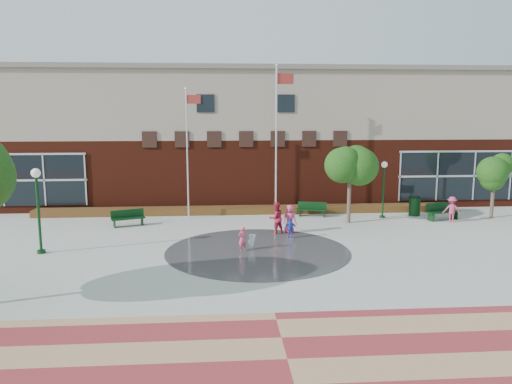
{
  "coord_description": "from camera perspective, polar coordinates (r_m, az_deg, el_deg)",
  "views": [
    {
      "loc": [
        -1.69,
        -18.91,
        6.37
      ],
      "look_at": [
        0.0,
        4.0,
        2.6
      ],
      "focal_mm": 35.0,
      "sensor_mm": 36.0,
      "label": 1
    }
  ],
  "objects": [
    {
      "name": "ground",
      "position": [
        20.03,
        0.85,
        -9.23
      ],
      "size": [
        120.0,
        120.0,
        0.0
      ],
      "primitive_type": "plane",
      "color": "#666056",
      "rests_on": "ground"
    },
    {
      "name": "plaza_concrete",
      "position": [
        23.84,
        0.0,
        -6.17
      ],
      "size": [
        46.0,
        18.0,
        0.01
      ],
      "primitive_type": "cube",
      "color": "#A8A8A0",
      "rests_on": "ground"
    },
    {
      "name": "paver_band",
      "position": [
        13.61,
        3.59,
        -18.58
      ],
      "size": [
        46.0,
        6.0,
        0.01
      ],
      "primitive_type": "cube",
      "color": "maroon",
      "rests_on": "ground"
    },
    {
      "name": "splash_pad",
      "position": [
        22.88,
        0.19,
        -6.83
      ],
      "size": [
        8.4,
        8.4,
        0.01
      ],
      "primitive_type": "cylinder",
      "color": "#383A3D",
      "rests_on": "ground"
    },
    {
      "name": "library_building",
      "position": [
        36.47,
        -1.57,
        6.6
      ],
      "size": [
        44.4,
        10.4,
        9.2
      ],
      "color": "#50180D",
      "rests_on": "ground"
    },
    {
      "name": "flower_bed",
      "position": [
        31.22,
        -1.03,
        -2.46
      ],
      "size": [
        26.0,
        1.2,
        0.4
      ],
      "primitive_type": "cube",
      "color": "maroon",
      "rests_on": "ground"
    },
    {
      "name": "flagpole_left",
      "position": [
        29.4,
        -7.79,
        5.14
      ],
      "size": [
        0.9,
        0.15,
        7.67
      ],
      "rotation": [
        0.0,
        0.0,
        0.04
      ],
      "color": "silver",
      "rests_on": "ground"
    },
    {
      "name": "flagpole_right",
      "position": [
        29.66,
        2.43,
        6.74
      ],
      "size": [
        1.11,
        0.22,
        9.02
      ],
      "rotation": [
        0.0,
        0.0,
        0.11
      ],
      "color": "silver",
      "rests_on": "ground"
    },
    {
      "name": "lamp_left",
      "position": [
        24.07,
        -23.67,
        -0.97
      ],
      "size": [
        0.41,
        0.41,
        3.86
      ],
      "color": "#0D3314",
      "rests_on": "ground"
    },
    {
      "name": "lamp_right",
      "position": [
        30.45,
        14.38,
        0.98
      ],
      "size": [
        0.36,
        0.36,
        3.4
      ],
      "color": "#0D3314",
      "rests_on": "ground"
    },
    {
      "name": "bench_left",
      "position": [
        28.59,
        -14.4,
        -3.25
      ],
      "size": [
        1.88,
        1.13,
        0.92
      ],
      "rotation": [
        0.0,
        0.0,
        0.37
      ],
      "color": "#0D3314",
      "rests_on": "ground"
    },
    {
      "name": "bench_mid",
      "position": [
        30.41,
        6.41,
        -2.29
      ],
      "size": [
        1.82,
        0.91,
        0.88
      ],
      "rotation": [
        0.0,
        0.0,
        -0.26
      ],
      "color": "#0D3314",
      "rests_on": "ground"
    },
    {
      "name": "bench_right",
      "position": [
        31.2,
        20.55,
        -2.45
      ],
      "size": [
        2.11,
        1.11,
        1.02
      ],
      "rotation": [
        0.0,
        0.0,
        0.28
      ],
      "color": "#0D3314",
      "rests_on": "ground"
    },
    {
      "name": "trash_can",
      "position": [
        31.92,
        17.67,
        -1.55
      ],
      "size": [
        0.72,
        0.72,
        1.18
      ],
      "color": "#0D3314",
      "rests_on": "ground"
    },
    {
      "name": "tree_mid",
      "position": [
        28.49,
        10.73,
        3.89
      ],
      "size": [
        3.06,
        3.06,
        5.16
      ],
      "color": "#48382F",
      "rests_on": "ground"
    },
    {
      "name": "tree_small_right",
      "position": [
        32.66,
        25.62,
        2.3
      ],
      "size": [
        2.33,
        2.33,
        3.98
      ],
      "color": "#48382F",
      "rests_on": "ground"
    },
    {
      "name": "water_jet_a",
      "position": [
        23.27,
        -0.42,
        -6.57
      ],
      "size": [
        0.34,
        0.34,
        0.66
      ],
      "primitive_type": "cone",
      "rotation": [
        3.14,
        0.0,
        0.0
      ],
      "color": "white",
      "rests_on": "ground"
    },
    {
      "name": "water_jet_b",
      "position": [
        23.04,
        -0.69,
        -6.73
      ],
      "size": [
        0.21,
        0.21,
        0.47
      ],
      "primitive_type": "cone",
      "rotation": [
        3.14,
        0.0,
        0.0
      ],
      "color": "white",
      "rests_on": "ground"
    },
    {
      "name": "child_splash",
      "position": [
        22.83,
        -1.59,
        -5.38
      ],
      "size": [
        0.5,
        0.47,
        1.16
      ],
      "primitive_type": "imported",
      "rotation": [
        0.0,
        0.0,
        3.74
      ],
      "color": "#F05275",
      "rests_on": "ground"
    },
    {
      "name": "adult_red",
      "position": [
        25.89,
        2.3,
        -3.0
      ],
      "size": [
        1.02,
        0.92,
        1.7
      ],
      "primitive_type": "imported",
      "rotation": [
        0.0,
        0.0,
        3.57
      ],
      "color": "red",
      "rests_on": "ground"
    },
    {
      "name": "adult_pink",
      "position": [
        26.11,
        3.88,
        -3.12
      ],
      "size": [
        0.88,
        0.81,
        1.51
      ],
      "primitive_type": "imported",
      "rotation": [
        0.0,
        0.0,
        2.55
      ],
      "color": "#E74275",
      "rests_on": "ground"
    },
    {
      "name": "child_blue",
      "position": [
        25.09,
        3.96,
        -4.17
      ],
      "size": [
        0.65,
        0.34,
        1.05
      ],
      "primitive_type": "imported",
      "rotation": [
        0.0,
        0.0,
        3.0
      ],
      "color": "#2940B9",
      "rests_on": "ground"
    },
    {
      "name": "person_bench",
      "position": [
        30.73,
        21.47,
        -1.88
      ],
      "size": [
        1.09,
        0.82,
        1.5
      ],
      "primitive_type": "imported",
      "rotation": [
        0.0,
        0.0,
        2.84
      ],
      "color": "#C03963",
      "rests_on": "ground"
    }
  ]
}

